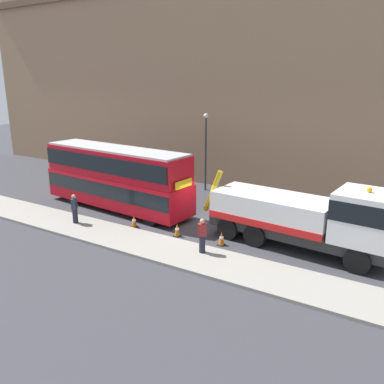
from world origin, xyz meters
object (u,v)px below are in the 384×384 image
double_decker_bus (116,176)px  traffic_cone_near_truck (222,239)px  street_lamp (206,145)px  pedestrian_bystander (202,236)px  traffic_cone_midway (177,230)px  recovery_tow_truck (306,216)px  traffic_cone_near_bus (134,222)px  pedestrian_onlooker (75,209)px

double_decker_bus → traffic_cone_near_truck: bearing=-6.8°
street_lamp → pedestrian_bystander: bearing=-60.9°
pedestrian_bystander → traffic_cone_near_truck: size_ratio=2.38×
pedestrian_bystander → traffic_cone_midway: pedestrian_bystander is taller
pedestrian_bystander → street_lamp: 12.15m
recovery_tow_truck → traffic_cone_near_truck: size_ratio=14.20×
traffic_cone_near_bus → traffic_cone_near_truck: size_ratio=1.00×
traffic_cone_near_bus → traffic_cone_midway: (2.88, 0.16, 0.00)m
traffic_cone_near_bus → street_lamp: 9.71m
pedestrian_bystander → traffic_cone_near_bus: size_ratio=2.38×
recovery_tow_truck → traffic_cone_near_bus: 9.58m
traffic_cone_midway → double_decker_bus: bearing=162.3°
recovery_tow_truck → pedestrian_onlooker: bearing=-159.3°
double_decker_bus → pedestrian_bystander: size_ratio=6.53×
pedestrian_bystander → street_lamp: street_lamp is taller
traffic_cone_near_bus → traffic_cone_midway: same height
traffic_cone_midway → traffic_cone_near_truck: bearing=4.0°
double_decker_bus → pedestrian_onlooker: double_decker_bus is taller
traffic_cone_near_bus → traffic_cone_near_truck: bearing=3.6°
double_decker_bus → pedestrian_onlooker: 3.83m
pedestrian_bystander → traffic_cone_near_bus: pedestrian_bystander is taller
traffic_cone_near_truck → street_lamp: (-6.02, 8.83, 3.13)m
recovery_tow_truck → double_decker_bus: double_decker_bus is taller
double_decker_bus → traffic_cone_near_truck: 9.01m
traffic_cone_near_bus → street_lamp: (-0.53, 9.18, 3.13)m
pedestrian_onlooker → pedestrian_bystander: (8.38, 0.32, 0.00)m
pedestrian_onlooker → traffic_cone_near_bus: size_ratio=2.38×
pedestrian_bystander → traffic_cone_midway: (-2.38, 1.38, -0.64)m
traffic_cone_near_bus → traffic_cone_midway: 2.88m
street_lamp → traffic_cone_near_truck: bearing=-55.7°
pedestrian_bystander → traffic_cone_near_bus: 5.43m
traffic_cone_near_bus → pedestrian_bystander: bearing=-13.1°
pedestrian_bystander → traffic_cone_near_truck: pedestrian_bystander is taller
pedestrian_onlooker → traffic_cone_midway: bearing=-13.5°
pedestrian_onlooker → street_lamp: size_ratio=0.29×
traffic_cone_midway → street_lamp: street_lamp is taller
recovery_tow_truck → traffic_cone_near_truck: recovery_tow_truck is taller
recovery_tow_truck → street_lamp: 12.23m
traffic_cone_near_bus → recovery_tow_truck: bearing=12.4°
pedestrian_bystander → traffic_cone_midway: bearing=29.4°
traffic_cone_midway → traffic_cone_near_truck: (2.62, 0.18, 0.00)m
traffic_cone_midway → street_lamp: bearing=110.7°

